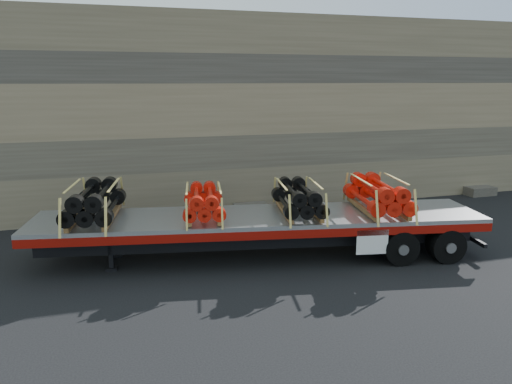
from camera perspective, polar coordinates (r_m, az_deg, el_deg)
ground at (r=13.26m, az=-3.17°, el=-8.17°), size 120.00×120.00×0.00m
rock_wall at (r=18.81m, az=-8.12°, el=8.85°), size 44.00×3.00×7.00m
trailer at (r=13.52m, az=0.42°, el=-5.05°), size 12.13×4.37×1.19m
bundle_front at (r=13.41m, az=-17.98°, el=-1.24°), size 1.67×2.67×0.88m
bundle_midfront at (r=13.16m, az=-6.00°, el=-1.25°), size 1.40×2.24×0.74m
bundle_midrear at (r=13.42m, az=4.87°, el=-0.83°), size 1.50×2.41×0.80m
bundle_rear at (r=14.02m, az=13.73°, el=-0.42°), size 1.63×2.62×0.87m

